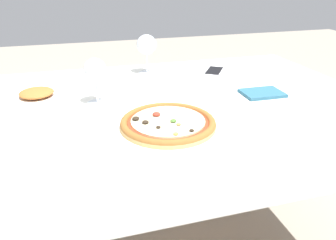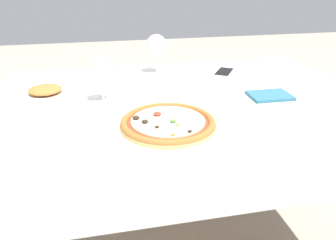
# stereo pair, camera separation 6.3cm
# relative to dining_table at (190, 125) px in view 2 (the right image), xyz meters

# --- Properties ---
(dining_table) EXTENTS (1.39, 1.11, 0.75)m
(dining_table) POSITION_rel_dining_table_xyz_m (0.00, 0.00, 0.00)
(dining_table) COLOR #997047
(dining_table) RESTS_ON ground_plane
(pizza_plate) EXTENTS (0.33, 0.33, 0.04)m
(pizza_plate) POSITION_rel_dining_table_xyz_m (-0.12, -0.17, 0.09)
(pizza_plate) COLOR white
(pizza_plate) RESTS_ON dining_table
(fork) EXTENTS (0.03, 0.17, 0.00)m
(fork) POSITION_rel_dining_table_xyz_m (-0.36, -0.30, 0.08)
(fork) COLOR silver
(fork) RESTS_ON dining_table
(wine_glass_far_left) EXTENTS (0.08, 0.08, 0.16)m
(wine_glass_far_left) POSITION_rel_dining_table_xyz_m (-0.30, 0.09, 0.19)
(wine_glass_far_left) COLOR silver
(wine_glass_far_left) RESTS_ON dining_table
(wine_glass_far_right) EXTENTS (0.09, 0.09, 0.17)m
(wine_glass_far_right) POSITION_rel_dining_table_xyz_m (-0.05, 0.40, 0.20)
(wine_glass_far_right) COLOR silver
(wine_glass_far_right) RESTS_ON dining_table
(cell_phone) EXTENTS (0.14, 0.16, 0.01)m
(cell_phone) POSITION_rel_dining_table_xyz_m (0.24, 0.33, 0.08)
(cell_phone) COLOR white
(cell_phone) RESTS_ON dining_table
(side_plate) EXTENTS (0.21, 0.21, 0.04)m
(side_plate) POSITION_rel_dining_table_xyz_m (-0.50, 0.20, 0.09)
(side_plate) COLOR white
(side_plate) RESTS_ON dining_table
(napkin_folded) EXTENTS (0.15, 0.11, 0.01)m
(napkin_folded) POSITION_rel_dining_table_xyz_m (0.30, 0.01, 0.08)
(napkin_folded) COLOR #2D607A
(napkin_folded) RESTS_ON dining_table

